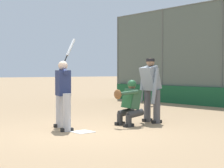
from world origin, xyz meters
The scene contains 6 objects.
ground_plane centered at (0.00, 0.00, 0.00)m, with size 160.00×160.00×0.00m, color #9E7F5B.
home_plate_marker centered at (0.00, 0.00, 0.01)m, with size 0.43×0.43×0.01m, color white.
batter_at_plate centered at (0.64, 0.11, 0.87)m, with size 0.87×0.87×2.18m.
catcher_behind_plate centered at (0.10, -1.49, 0.59)m, with size 0.62×0.75×1.15m.
umpire_home centered at (0.17, -2.31, 0.92)m, with size 0.69×0.46×1.71m.
spare_bat_near_backstop centered at (3.21, -5.66, 0.03)m, with size 0.25×0.79×0.07m.
Camera 1 is at (-6.85, 4.74, 1.34)m, focal length 60.00 mm.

